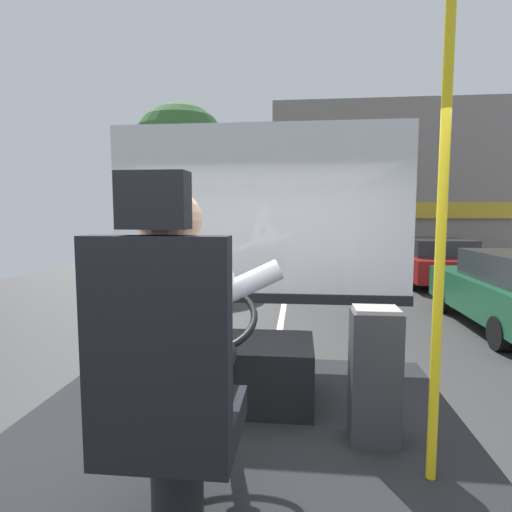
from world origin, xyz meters
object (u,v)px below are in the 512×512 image
(steering_console, at_px, (227,369))
(parked_car_red, at_px, (432,260))
(driver_seat, at_px, (168,394))
(bus_driver, at_px, (177,328))
(handrail_pole, at_px, (440,249))
(fare_box, at_px, (374,375))

(steering_console, height_order, parked_car_red, steering_console)
(driver_seat, distance_m, steering_console, 1.25)
(driver_seat, xyz_separation_m, steering_console, (0.00, 1.20, -0.36))
(bus_driver, distance_m, handrail_pole, 1.17)
(steering_console, height_order, fare_box, steering_console)
(parked_car_red, bearing_deg, steering_console, -112.99)
(driver_seat, bearing_deg, fare_box, 43.36)
(steering_console, relative_size, parked_car_red, 0.25)
(steering_console, distance_m, fare_box, 0.95)
(driver_seat, relative_size, parked_car_red, 0.30)
(fare_box, height_order, parked_car_red, fare_box)
(handrail_pole, distance_m, fare_box, 0.79)
(bus_driver, relative_size, handrail_pole, 0.39)
(fare_box, relative_size, parked_car_red, 0.16)
(bus_driver, distance_m, steering_console, 1.21)
(bus_driver, bearing_deg, parked_car_red, 68.97)
(fare_box, bearing_deg, bus_driver, -141.22)
(steering_console, bearing_deg, driver_seat, -90.00)
(driver_seat, relative_size, fare_box, 1.85)
(steering_console, height_order, handrail_pole, handrail_pole)
(bus_driver, height_order, handrail_pole, handrail_pole)
(driver_seat, xyz_separation_m, fare_box, (0.86, 0.81, -0.22))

